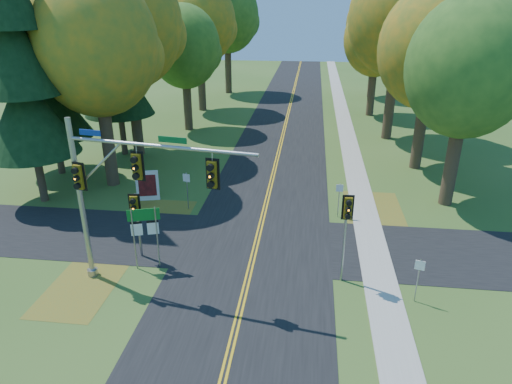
# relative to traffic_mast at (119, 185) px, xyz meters

# --- Properties ---
(ground) EXTENTS (160.00, 160.00, 0.00)m
(ground) POSITION_rel_traffic_mast_xyz_m (5.36, 2.37, -4.95)
(ground) COLOR #31531D
(ground) RESTS_ON ground
(road_main) EXTENTS (8.00, 160.00, 0.02)m
(road_main) POSITION_rel_traffic_mast_xyz_m (5.36, 2.37, -4.94)
(road_main) COLOR black
(road_main) RESTS_ON ground
(road_cross) EXTENTS (60.00, 6.00, 0.02)m
(road_cross) POSITION_rel_traffic_mast_xyz_m (5.36, 4.37, -4.94)
(road_cross) COLOR black
(road_cross) RESTS_ON ground
(centerline_left) EXTENTS (0.10, 160.00, 0.01)m
(centerline_left) POSITION_rel_traffic_mast_xyz_m (5.26, 2.37, -4.93)
(centerline_left) COLOR gold
(centerline_left) RESTS_ON road_main
(centerline_right) EXTENTS (0.10, 160.00, 0.01)m
(centerline_right) POSITION_rel_traffic_mast_xyz_m (5.46, 2.37, -4.93)
(centerline_right) COLOR gold
(centerline_right) RESTS_ON road_main
(sidewalk_east) EXTENTS (1.60, 160.00, 0.06)m
(sidewalk_east) POSITION_rel_traffic_mast_xyz_m (11.56, 2.37, -4.92)
(sidewalk_east) COLOR #9E998E
(sidewalk_east) RESTS_ON ground
(leaf_patch_w_near) EXTENTS (4.00, 6.00, 0.00)m
(leaf_patch_w_near) POSITION_rel_traffic_mast_xyz_m (-1.14, 6.37, -4.95)
(leaf_patch_w_near) COLOR brown
(leaf_patch_w_near) RESTS_ON ground
(leaf_patch_e) EXTENTS (3.50, 8.00, 0.00)m
(leaf_patch_e) POSITION_rel_traffic_mast_xyz_m (12.16, 8.37, -4.95)
(leaf_patch_e) COLOR brown
(leaf_patch_e) RESTS_ON ground
(leaf_patch_w_far) EXTENTS (3.00, 5.00, 0.00)m
(leaf_patch_w_far) POSITION_rel_traffic_mast_xyz_m (-2.14, -0.63, -4.95)
(leaf_patch_w_far) COLOR brown
(leaf_patch_w_far) RESTS_ON ground
(tree_w_a) EXTENTS (8.00, 8.00, 14.15)m
(tree_w_a) POSITION_rel_traffic_mast_xyz_m (-5.76, 11.76, 4.53)
(tree_w_a) COLOR #38281C
(tree_w_a) RESTS_ON ground
(tree_e_a) EXTENTS (7.20, 7.20, 12.73)m
(tree_e_a) POSITION_rel_traffic_mast_xyz_m (16.93, 11.15, 3.58)
(tree_e_a) COLOR #38281C
(tree_e_a) RESTS_ON ground
(tree_w_b) EXTENTS (8.60, 8.60, 15.38)m
(tree_w_b) POSITION_rel_traffic_mast_xyz_m (-6.36, 18.66, 5.41)
(tree_w_b) COLOR #38281C
(tree_w_b) RESTS_ON ground
(tree_e_b) EXTENTS (7.60, 7.60, 13.33)m
(tree_e_b) POSITION_rel_traffic_mast_xyz_m (16.33, 17.95, 3.94)
(tree_e_b) COLOR #38281C
(tree_e_b) RESTS_ON ground
(tree_w_c) EXTENTS (6.80, 6.80, 11.91)m
(tree_w_c) POSITION_rel_traffic_mast_xyz_m (-4.17, 26.84, 2.99)
(tree_w_c) COLOR #38281C
(tree_w_c) RESTS_ON ground
(tree_e_c) EXTENTS (8.80, 8.80, 15.79)m
(tree_e_c) POSITION_rel_traffic_mast_xyz_m (15.24, 26.06, 5.71)
(tree_e_c) COLOR #38281C
(tree_e_c) RESTS_ON ground
(tree_w_d) EXTENTS (8.20, 8.20, 14.56)m
(tree_w_d) POSITION_rel_traffic_mast_xyz_m (-4.76, 35.56, 4.83)
(tree_w_d) COLOR #38281C
(tree_w_d) RESTS_ON ground
(tree_e_d) EXTENTS (7.00, 7.00, 12.32)m
(tree_e_d) POSITION_rel_traffic_mast_xyz_m (14.63, 35.25, 3.28)
(tree_e_d) COLOR #38281C
(tree_e_d) RESTS_ON ground
(tree_w_e) EXTENTS (8.40, 8.40, 14.97)m
(tree_w_e) POSITION_rel_traffic_mast_xyz_m (-3.56, 46.46, 5.12)
(tree_w_e) COLOR #38281C
(tree_w_e) RESTS_ON ground
(tree_e_e) EXTENTS (7.80, 7.80, 13.74)m
(tree_e_e) POSITION_rel_traffic_mast_xyz_m (15.84, 45.95, 4.24)
(tree_e_e) COLOR #38281C
(tree_e_e) RESTS_ON ground
(pine_a) EXTENTS (5.60, 5.60, 19.48)m
(pine_a) POSITION_rel_traffic_mast_xyz_m (-9.14, 8.37, 4.23)
(pine_a) COLOR #38281C
(pine_a) RESTS_ON ground
(pine_b) EXTENTS (5.60, 5.60, 17.31)m
(pine_b) POSITION_rel_traffic_mast_xyz_m (-10.64, 13.37, 3.21)
(pine_b) COLOR #38281C
(pine_b) RESTS_ON ground
(pine_c) EXTENTS (5.60, 5.60, 20.56)m
(pine_c) POSITION_rel_traffic_mast_xyz_m (-7.64, 18.37, 4.74)
(pine_c) COLOR #38281C
(pine_c) RESTS_ON ground
(traffic_mast) EXTENTS (8.40, 1.64, 7.70)m
(traffic_mast) POSITION_rel_traffic_mast_xyz_m (0.00, 0.00, 0.00)
(traffic_mast) COLOR #95979E
(traffic_mast) RESTS_ON ground
(east_signal_pole) EXTENTS (0.52, 0.60, 4.47)m
(east_signal_pole) POSITION_rel_traffic_mast_xyz_m (9.75, 1.22, -1.56)
(east_signal_pole) COLOR #969A9E
(east_signal_pole) RESTS_ON ground
(ped_signal_pole) EXTENTS (0.57, 0.65, 3.59)m
(ped_signal_pole) POSITION_rel_traffic_mast_xyz_m (-0.33, 2.15, -2.28)
(ped_signal_pole) COLOR gray
(ped_signal_pole) RESTS_ON ground
(route_sign_cluster) EXTENTS (1.47, 0.49, 3.26)m
(route_sign_cluster) POSITION_rel_traffic_mast_xyz_m (0.37, 1.38, -2.66)
(route_sign_cluster) COLOR gray
(route_sign_cluster) RESTS_ON ground
(info_kiosk) EXTENTS (1.46, 0.57, 2.02)m
(info_kiosk) POSITION_rel_traffic_mast_xyz_m (-2.37, 9.27, -3.95)
(info_kiosk) COLOR silver
(info_kiosk) RESTS_ON ground
(reg_sign_e_north) EXTENTS (0.42, 0.07, 2.20)m
(reg_sign_e_north) POSITION_rel_traffic_mast_xyz_m (9.87, 8.21, -3.45)
(reg_sign_e_north) COLOR gray
(reg_sign_e_north) RESTS_ON ground
(reg_sign_e_south) EXTENTS (0.40, 0.15, 2.14)m
(reg_sign_e_south) POSITION_rel_traffic_mast_xyz_m (12.86, 0.13, -3.49)
(reg_sign_e_south) COLOR gray
(reg_sign_e_south) RESTS_ON ground
(reg_sign_w) EXTENTS (0.46, 0.14, 2.43)m
(reg_sign_w) POSITION_rel_traffic_mast_xyz_m (0.57, 8.23, -3.29)
(reg_sign_w) COLOR gray
(reg_sign_w) RESTS_ON ground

